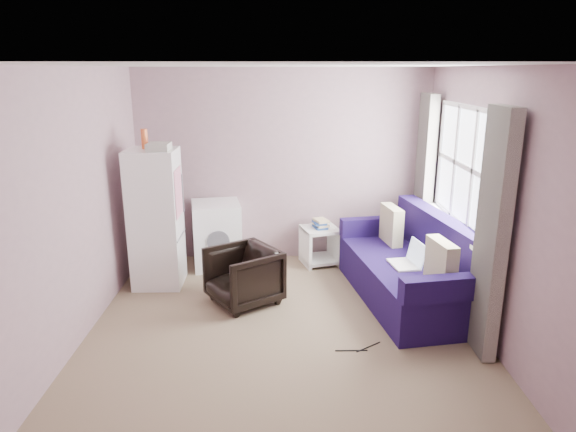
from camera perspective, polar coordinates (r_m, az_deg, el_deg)
name	(u,v)px	position (r m, az deg, el deg)	size (l,w,h in m)	color
room	(286,207)	(4.69, -0.27, 0.98)	(3.84, 4.24, 2.54)	#8A755A
armchair	(243,273)	(5.61, -4.98, -6.34)	(0.67, 0.63, 0.69)	black
fridge	(156,218)	(6.12, -14.45, -0.18)	(0.57, 0.56, 1.83)	white
washing_machine	(217,233)	(6.66, -7.92, -1.91)	(0.69, 0.69, 0.84)	white
side_table	(320,243)	(6.72, 3.57, -2.99)	(0.55, 0.55, 0.61)	white
sofa	(412,270)	(5.83, 13.64, -5.84)	(1.28, 2.23, 0.94)	#1F104D
window_dressing	(452,203)	(5.69, 17.74, 1.37)	(0.17, 2.62, 2.18)	white
floor_cables	(360,349)	(4.89, 8.00, -14.39)	(0.44, 0.18, 0.01)	black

